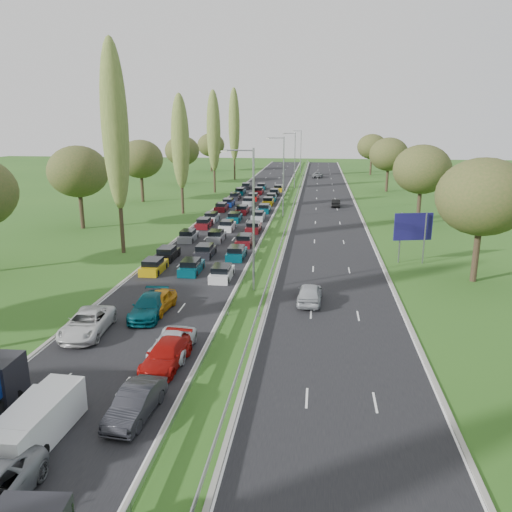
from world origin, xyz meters
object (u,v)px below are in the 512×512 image
(white_van_front, at_px, (31,427))
(direction_sign, at_px, (413,229))
(near_car_2, at_px, (87,323))
(white_van_rear, at_px, (46,415))

(white_van_front, relative_size, direction_sign, 0.89)
(near_car_2, height_order, direction_sign, direction_sign)
(white_van_rear, height_order, direction_sign, direction_sign)
(near_car_2, xyz_separation_m, white_van_rear, (3.19, -10.95, 0.16))
(near_car_2, height_order, white_van_front, white_van_front)
(white_van_rear, xyz_separation_m, direction_sign, (21.75, 32.09, 2.61))
(white_van_front, distance_m, direction_sign, 39.73)
(near_car_2, distance_m, white_van_front, 12.30)
(near_car_2, relative_size, direction_sign, 1.08)
(near_car_2, xyz_separation_m, direction_sign, (24.93, 21.14, 2.77))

